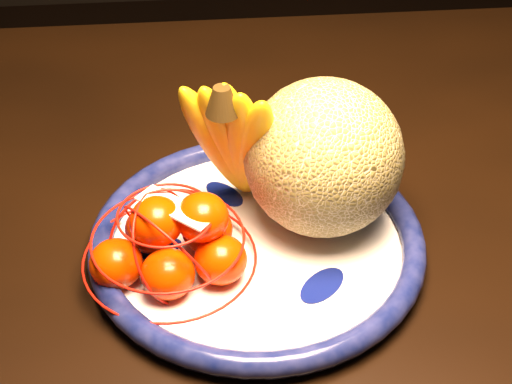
{
  "coord_description": "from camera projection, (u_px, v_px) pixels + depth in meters",
  "views": [
    {
      "loc": [
        0.01,
        -0.58,
        1.34
      ],
      "look_at": [
        0.06,
        -0.0,
        0.87
      ],
      "focal_mm": 55.0,
      "sensor_mm": 36.0,
      "label": 1
    }
  ],
  "objects": [
    {
      "name": "cantaloupe",
      "position": [
        324.0,
        158.0,
        0.76
      ],
      "size": [
        0.16,
        0.16,
        0.16
      ],
      "primitive_type": "sphere",
      "color": "olive",
      "rests_on": "fruit_bowl"
    },
    {
      "name": "fruit_bowl",
      "position": [
        257.0,
        242.0,
        0.78
      ],
      "size": [
        0.33,
        0.33,
        0.03
      ],
      "rotation": [
        0.0,
        0.0,
        0.16
      ],
      "color": "white",
      "rests_on": "dining_table"
    },
    {
      "name": "banana_bunch",
      "position": [
        236.0,
        138.0,
        0.76
      ],
      "size": [
        0.11,
        0.12,
        0.18
      ],
      "rotation": [
        0.0,
        0.0,
        -0.41
      ],
      "color": "#EDB707",
      "rests_on": "fruit_bowl"
    },
    {
      "name": "dining_table",
      "position": [
        224.0,
        292.0,
        0.86
      ],
      "size": [
        1.6,
        0.96,
        0.8
      ],
      "rotation": [
        0.0,
        0.0,
        -0.0
      ],
      "color": "black",
      "rests_on": "ground"
    },
    {
      "name": "price_tag",
      "position": [
        176.0,
        208.0,
        0.71
      ],
      "size": [
        0.07,
        0.06,
        0.01
      ],
      "primitive_type": "cube",
      "rotation": [
        -0.14,
        0.1,
        -0.63
      ],
      "color": "white",
      "rests_on": "mandarin_bag"
    },
    {
      "name": "mandarin_bag",
      "position": [
        173.0,
        243.0,
        0.73
      ],
      "size": [
        0.19,
        0.19,
        0.1
      ],
      "rotation": [
        0.0,
        0.0,
        -0.18
      ],
      "color": "#FF3001",
      "rests_on": "fruit_bowl"
    }
  ]
}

